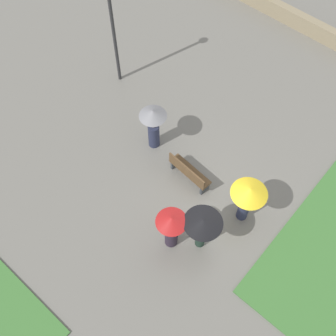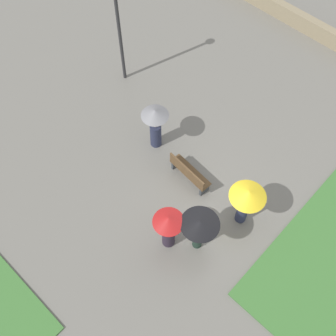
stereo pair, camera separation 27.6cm
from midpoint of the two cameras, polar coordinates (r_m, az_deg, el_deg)
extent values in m
plane|color=slate|center=(13.65, 5.44, -5.99)|extent=(90.00, 90.00, 0.00)
cube|color=brown|center=(13.82, 2.44, -0.49)|extent=(1.59, 0.55, 0.05)
cube|color=brown|center=(13.54, 1.94, -0.41)|extent=(1.56, 0.18, 0.45)
cube|color=#383D42|center=(13.81, 4.42, -2.71)|extent=(0.11, 0.38, 0.40)
cube|color=#383D42|center=(14.26, 0.46, 0.73)|extent=(0.11, 0.38, 0.40)
cylinder|color=#2D2D30|center=(15.61, -7.78, 16.96)|extent=(0.12, 0.12, 4.00)
cylinder|color=#282D47|center=(13.28, 9.61, -5.50)|extent=(0.48, 0.48, 0.98)
sphere|color=tan|center=(12.76, 9.99, -4.35)|extent=(0.20, 0.20, 0.20)
cylinder|color=#4C4C4F|center=(12.52, 10.17, -3.78)|extent=(0.02, 0.02, 0.35)
cone|color=gold|center=(12.25, 10.39, -3.12)|extent=(1.10, 1.10, 0.26)
cylinder|color=#282D47|center=(14.51, -2.48, 4.44)|extent=(0.55, 0.55, 1.03)
sphere|color=beige|center=(14.01, -2.57, 5.92)|extent=(0.21, 0.21, 0.21)
cylinder|color=#4C4C4F|center=(13.79, -2.62, 6.62)|extent=(0.02, 0.02, 0.35)
cone|color=gray|center=(13.55, -2.67, 7.40)|extent=(0.92, 0.92, 0.25)
cylinder|color=#1E3328|center=(12.76, 3.81, -9.32)|extent=(0.32, 0.32, 0.97)
sphere|color=tan|center=(12.21, 3.97, -8.29)|extent=(0.21, 0.21, 0.21)
cylinder|color=#4C4C4F|center=(11.96, 4.05, -7.77)|extent=(0.02, 0.02, 0.35)
cone|color=black|center=(11.71, 4.13, -7.25)|extent=(1.13, 1.13, 0.18)
cylinder|color=#2D2333|center=(12.75, -0.18, -9.14)|extent=(0.55, 0.55, 0.96)
sphere|color=beige|center=(12.22, -0.19, -8.13)|extent=(0.19, 0.19, 0.19)
cylinder|color=#4C4C4F|center=(11.97, -0.20, -7.62)|extent=(0.02, 0.02, 0.35)
cone|color=red|center=(11.70, -0.20, -7.04)|extent=(0.92, 0.92, 0.24)
camera|label=1|loc=(0.14, -90.60, -0.99)|focal=45.00mm
camera|label=2|loc=(0.14, 89.40, 0.99)|focal=45.00mm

